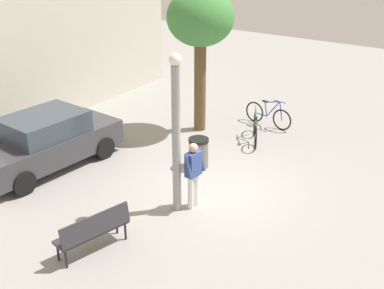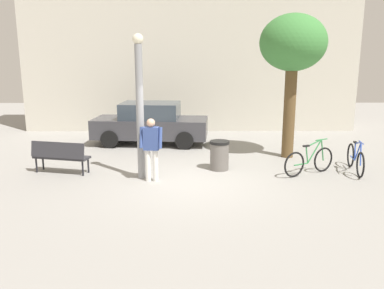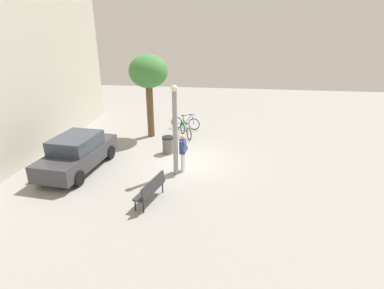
{
  "view_description": "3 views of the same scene",
  "coord_description": "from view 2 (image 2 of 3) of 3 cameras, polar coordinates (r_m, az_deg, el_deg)",
  "views": [
    {
      "loc": [
        -9.77,
        -5.63,
        6.37
      ],
      "look_at": [
        -0.25,
        0.71,
        1.21
      ],
      "focal_mm": 47.0,
      "sensor_mm": 36.0,
      "label": 1
    },
    {
      "loc": [
        -0.07,
        -9.88,
        3.24
      ],
      "look_at": [
        0.02,
        0.49,
        0.91
      ],
      "focal_mm": 37.0,
      "sensor_mm": 36.0,
      "label": 2
    },
    {
      "loc": [
        -12.88,
        -1.85,
        5.94
      ],
      "look_at": [
        -0.64,
        -0.19,
        1.09
      ],
      "focal_mm": 28.54,
      "sensor_mm": 36.0,
      "label": 3
    }
  ],
  "objects": [
    {
      "name": "building_facade",
      "position": [
        18.11,
        -0.26,
        14.06
      ],
      "size": [
        14.41,
        2.0,
        7.37
      ],
      "primitive_type": "cube",
      "color": "beige",
      "rests_on": "ground_plane"
    },
    {
      "name": "plaza_tree",
      "position": [
        12.98,
        14.34,
        13.56
      ],
      "size": [
        2.07,
        2.07,
        4.52
      ],
      "color": "brown",
      "rests_on": "ground_plane"
    },
    {
      "name": "park_bench",
      "position": [
        11.65,
        -18.5,
        -1.38
      ],
      "size": [
        1.67,
        0.84,
        0.92
      ],
      "color": "#2D2D33",
      "rests_on": "ground_plane"
    },
    {
      "name": "lamppost",
      "position": [
        10.44,
        -7.54,
        5.89
      ],
      "size": [
        0.28,
        0.28,
        3.8
      ],
      "color": "gray",
      "rests_on": "ground_plane"
    },
    {
      "name": "bicycle_green",
      "position": [
        11.48,
        16.57,
        -2.29
      ],
      "size": [
        1.61,
        0.91,
        0.97
      ],
      "color": "black",
      "rests_on": "ground_plane"
    },
    {
      "name": "trash_bin",
      "position": [
        11.48,
        3.97,
        -1.54
      ],
      "size": [
        0.57,
        0.57,
        0.85
      ],
      "color": "#66605B",
      "rests_on": "ground_plane"
    },
    {
      "name": "ground_plane",
      "position": [
        10.4,
        -0.07,
        -5.49
      ],
      "size": [
        36.0,
        36.0,
        0.0
      ],
      "primitive_type": "plane",
      "color": "gray"
    },
    {
      "name": "bicycle_blue",
      "position": [
        12.15,
        22.49,
        -1.92
      ],
      "size": [
        0.33,
        1.8,
        0.97
      ],
      "color": "black",
      "rests_on": "ground_plane"
    },
    {
      "name": "person_by_lamppost",
      "position": [
        10.33,
        -5.89,
        -0.13
      ],
      "size": [
        0.61,
        0.32,
        1.67
      ],
      "color": "white",
      "rests_on": "ground_plane"
    },
    {
      "name": "parked_car_charcoal",
      "position": [
        14.87,
        -5.98,
        3.04
      ],
      "size": [
        4.33,
        2.1,
        1.55
      ],
      "color": "#38383D",
      "rests_on": "ground_plane"
    }
  ]
}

